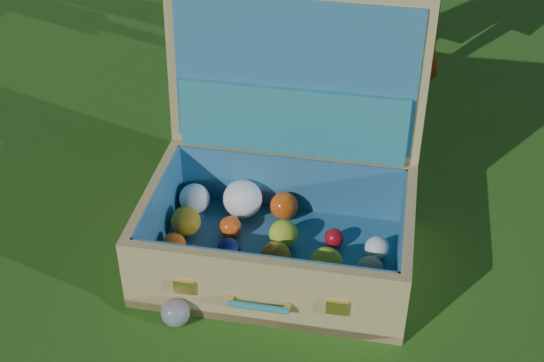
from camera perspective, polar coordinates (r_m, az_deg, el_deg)
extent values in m
plane|color=#215114|center=(1.63, 8.48, -10.17)|extent=(60.00, 60.00, 0.00)
sphere|color=teal|center=(1.59, -7.29, -9.80)|extent=(0.06, 0.06, 0.06)
cube|color=tan|center=(1.72, 0.37, -5.93)|extent=(0.68, 0.56, 0.02)
cube|color=tan|center=(1.54, -0.86, -8.36)|extent=(0.56, 0.21, 0.18)
cube|color=tan|center=(1.81, 1.42, -0.28)|extent=(0.56, 0.21, 0.18)
cube|color=tan|center=(1.73, -8.83, -2.83)|extent=(0.13, 0.34, 0.18)
cube|color=tan|center=(1.66, 10.03, -5.09)|extent=(0.13, 0.34, 0.18)
cube|color=#29668E|center=(1.71, 0.37, -5.60)|extent=(0.62, 0.50, 0.01)
cube|color=#29668E|center=(1.54, -0.76, -7.73)|extent=(0.51, 0.18, 0.15)
cube|color=#29668E|center=(1.80, 1.35, -0.26)|extent=(0.51, 0.18, 0.15)
cube|color=#29668E|center=(1.72, -8.43, -2.61)|extent=(0.12, 0.33, 0.15)
cube|color=#29668E|center=(1.65, 9.59, -4.76)|extent=(0.12, 0.33, 0.15)
cube|color=tan|center=(1.70, 1.80, 8.18)|extent=(0.57, 0.25, 0.39)
cube|color=#29668E|center=(1.68, 1.69, 7.92)|extent=(0.52, 0.21, 0.35)
cube|color=teal|center=(1.72, 1.53, 4.48)|extent=(0.50, 0.20, 0.16)
cube|color=#F2C659|center=(1.56, -6.64, -7.94)|extent=(0.04, 0.02, 0.03)
cube|color=#F2C659|center=(1.51, 4.90, -9.48)|extent=(0.04, 0.02, 0.03)
cylinder|color=teal|center=(1.53, -1.06, -9.48)|extent=(0.12, 0.05, 0.01)
cube|color=#F2C659|center=(1.55, -3.15, -8.98)|extent=(0.02, 0.02, 0.01)
cube|color=#F2C659|center=(1.53, 1.18, -9.56)|extent=(0.02, 0.02, 0.01)
sphere|color=#CEE437|center=(1.65, -7.97, -6.33)|extent=(0.06, 0.06, 0.06)
sphere|color=#CEE437|center=(1.62, -4.19, -6.95)|extent=(0.07, 0.07, 0.07)
sphere|color=#AD0D1C|center=(1.61, -0.37, -7.77)|extent=(0.04, 0.04, 0.04)
sphere|color=#C9BE8D|center=(1.59, 3.28, -7.55)|extent=(0.09, 0.09, 0.09)
sphere|color=#CEE437|center=(1.59, 7.34, -8.48)|extent=(0.06, 0.06, 0.06)
sphere|color=#E05112|center=(1.71, -7.39, -4.78)|extent=(0.05, 0.05, 0.05)
sphere|color=#101750|center=(1.68, -3.28, -5.23)|extent=(0.05, 0.05, 0.05)
sphere|color=#B18217|center=(1.66, 0.25, -5.68)|extent=(0.07, 0.07, 0.07)
sphere|color=#CEE437|center=(1.64, 4.11, -6.18)|extent=(0.07, 0.07, 0.07)
sphere|color=#C9BE8D|center=(1.65, 7.37, -6.63)|extent=(0.06, 0.06, 0.06)
sphere|color=#B18217|center=(1.76, -6.51, -3.02)|extent=(0.07, 0.07, 0.07)
sphere|color=#E05112|center=(1.75, -3.15, -3.48)|extent=(0.05, 0.05, 0.05)
sphere|color=#CEE437|center=(1.71, 0.86, -4.00)|extent=(0.07, 0.07, 0.07)
sphere|color=#AD0D1C|center=(1.73, 4.71, -4.30)|extent=(0.04, 0.04, 0.04)
sphere|color=white|center=(1.70, 7.90, -5.04)|extent=(0.05, 0.05, 0.05)
sphere|color=white|center=(1.82, -5.86, -1.33)|extent=(0.07, 0.07, 0.07)
sphere|color=white|center=(1.79, -2.23, -1.35)|extent=(0.09, 0.09, 0.09)
sphere|color=#E05112|center=(1.79, 0.92, -1.89)|extent=(0.07, 0.07, 0.07)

